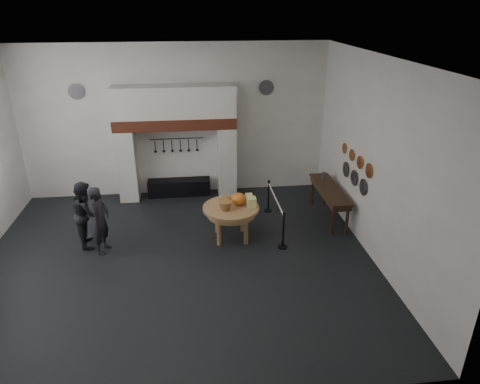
{
  "coord_description": "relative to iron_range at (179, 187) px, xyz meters",
  "views": [
    {
      "loc": [
        0.43,
        -8.55,
        5.49
      ],
      "look_at": [
        1.53,
        0.68,
        1.35
      ],
      "focal_mm": 32.0,
      "sensor_mm": 36.0,
      "label": 1
    }
  ],
  "objects": [
    {
      "name": "barrier_post_near",
      "position": [
        2.53,
        -3.45,
        0.2
      ],
      "size": [
        0.05,
        0.05,
        0.9
      ],
      "primitive_type": "cylinder",
      "color": "black",
      "rests_on": "floor"
    },
    {
      "name": "cheese_block_small",
      "position": [
        1.81,
        -2.59,
        0.72
      ],
      "size": [
        0.18,
        0.18,
        0.2
      ],
      "primitive_type": "cube",
      "color": "#FEF397",
      "rests_on": "work_table"
    },
    {
      "name": "bread_loaf",
      "position": [
        1.23,
        -2.49,
        0.69
      ],
      "size": [
        0.31,
        0.18,
        0.13
      ],
      "primitive_type": "ellipsoid",
      "color": "olive",
      "rests_on": "work_table"
    },
    {
      "name": "pumpkin",
      "position": [
        1.53,
        -2.74,
        0.78
      ],
      "size": [
        0.36,
        0.36,
        0.31
      ],
      "primitive_type": "ellipsoid",
      "color": "orange",
      "rests_on": "work_table"
    },
    {
      "name": "copper_pan_a",
      "position": [
        4.46,
        -3.52,
        1.7
      ],
      "size": [
        0.03,
        0.34,
        0.34
      ],
      "primitive_type": "cylinder",
      "rotation": [
        0.0,
        1.57,
        0.0
      ],
      "color": "#C6662D",
      "rests_on": "wall_right"
    },
    {
      "name": "cheese_block_big",
      "position": [
        1.83,
        -2.89,
        0.74
      ],
      "size": [
        0.22,
        0.22,
        0.24
      ],
      "primitive_type": "cube",
      "color": "#FEFF98",
      "rests_on": "work_table"
    },
    {
      "name": "copper_pan_c",
      "position": [
        4.46,
        -2.42,
        1.7
      ],
      "size": [
        0.03,
        0.3,
        0.3
      ],
      "primitive_type": "cylinder",
      "rotation": [
        0.0,
        1.57,
        0.0
      ],
      "color": "#C6662D",
      "rests_on": "wall_right"
    },
    {
      "name": "copper_pan_d",
      "position": [
        4.46,
        -1.87,
        1.7
      ],
      "size": [
        0.03,
        0.28,
        0.28
      ],
      "primitive_type": "cylinder",
      "rotation": [
        0.0,
        1.57,
        0.0
      ],
      "color": "#C6662D",
      "rests_on": "wall_right"
    },
    {
      "name": "ceiling",
      "position": [
        0.0,
        -3.72,
        4.25
      ],
      "size": [
        9.0,
        8.0,
        0.02
      ],
      "primitive_type": "cube",
      "color": "silver",
      "rests_on": "wall_back"
    },
    {
      "name": "iron_range",
      "position": [
        0.0,
        0.0,
        0.0
      ],
      "size": [
        1.9,
        0.45,
        0.5
      ],
      "primitive_type": "cube",
      "color": "black",
      "rests_on": "floor"
    },
    {
      "name": "visitor_near",
      "position": [
        -1.77,
        -3.09,
        0.58
      ],
      "size": [
        0.53,
        0.69,
        1.67
      ],
      "primitive_type": "imported",
      "rotation": [
        0.0,
        0.0,
        1.33
      ],
      "color": "black",
      "rests_on": "floor"
    },
    {
      "name": "wall_right",
      "position": [
        4.5,
        -3.72,
        2.0
      ],
      "size": [
        0.02,
        8.0,
        4.5
      ],
      "primitive_type": "cube",
      "color": "white",
      "rests_on": "floor"
    },
    {
      "name": "barrier_rope",
      "position": [
        2.53,
        -2.45,
        0.6
      ],
      "size": [
        0.04,
        2.0,
        0.04
      ],
      "primitive_type": "cylinder",
      "rotation": [
        1.57,
        0.0,
        0.0
      ],
      "color": "white",
      "rests_on": "barrier_post_near"
    },
    {
      "name": "wall_front",
      "position": [
        0.0,
        -7.72,
        2.0
      ],
      "size": [
        9.0,
        0.02,
        4.5
      ],
      "primitive_type": "cube",
      "color": "white",
      "rests_on": "floor"
    },
    {
      "name": "chimney_pier_right",
      "position": [
        1.48,
        -0.07,
        0.82
      ],
      "size": [
        0.55,
        0.7,
        2.15
      ],
      "primitive_type": "cube",
      "color": "silver",
      "rests_on": "floor"
    },
    {
      "name": "visitor_far",
      "position": [
        -2.17,
        -2.69,
        0.57
      ],
      "size": [
        0.78,
        0.92,
        1.64
      ],
      "primitive_type": "imported",
      "rotation": [
        0.0,
        0.0,
        1.8
      ],
      "color": "black",
      "rests_on": "floor"
    },
    {
      "name": "utensil_rail",
      "position": [
        0.0,
        0.2,
        1.5
      ],
      "size": [
        1.6,
        0.02,
        0.02
      ],
      "primitive_type": "cylinder",
      "rotation": [
        0.0,
        1.57,
        0.0
      ],
      "color": "black",
      "rests_on": "wall_back"
    },
    {
      "name": "chimney_pier_left",
      "position": [
        -1.48,
        -0.07,
        0.82
      ],
      "size": [
        0.55,
        0.7,
        2.15
      ],
      "primitive_type": "cube",
      "color": "silver",
      "rests_on": "floor"
    },
    {
      "name": "chimney_hood",
      "position": [
        0.0,
        -0.07,
        2.67
      ],
      "size": [
        3.5,
        0.7,
        0.9
      ],
      "primitive_type": "cube",
      "color": "silver",
      "rests_on": "hearth_brick_band"
    },
    {
      "name": "pewter_plate_right",
      "position": [
        4.46,
        -2.12,
        1.2
      ],
      "size": [
        0.03,
        0.4,
        0.4
      ],
      "primitive_type": "cylinder",
      "rotation": [
        0.0,
        1.57,
        0.0
      ],
      "color": "#4C4C51",
      "rests_on": "wall_right"
    },
    {
      "name": "pewter_plate_back_right",
      "position": [
        2.7,
        0.24,
        2.95
      ],
      "size": [
        0.44,
        0.03,
        0.44
      ],
      "primitive_type": "cylinder",
      "rotation": [
        1.57,
        0.0,
        0.0
      ],
      "color": "#4C4C51",
      "rests_on": "wall_back"
    },
    {
      "name": "hearth_brick_band",
      "position": [
        0.0,
        -0.07,
        2.06
      ],
      "size": [
        3.5,
        0.72,
        0.32
      ],
      "primitive_type": "cube",
      "color": "#9E442B",
      "rests_on": "chimney_pier_left"
    },
    {
      "name": "pewter_jug",
      "position": [
        4.1,
        -1.46,
        0.76
      ],
      "size": [
        0.12,
        0.12,
        0.22
      ],
      "primitive_type": "cylinder",
      "color": "#535358",
      "rests_on": "side_table"
    },
    {
      "name": "floor",
      "position": [
        0.0,
        -3.72,
        -0.25
      ],
      "size": [
        9.0,
        8.0,
        0.02
      ],
      "primitive_type": "cube",
      "color": "black",
      "rests_on": "ground"
    },
    {
      "name": "copper_pan_b",
      "position": [
        4.46,
        -2.97,
        1.7
      ],
      "size": [
        0.03,
        0.32,
        0.32
      ],
      "primitive_type": "cylinder",
      "rotation": [
        0.0,
        1.57,
        0.0
      ],
      "color": "#C6662D",
      "rests_on": "wall_right"
    },
    {
      "name": "wall_back",
      "position": [
        0.0,
        0.28,
        2.0
      ],
      "size": [
        9.0,
        0.02,
        4.5
      ],
      "primitive_type": "cube",
      "color": "white",
      "rests_on": "floor"
    },
    {
      "name": "work_table",
      "position": [
        1.33,
        -2.84,
        0.59
      ],
      "size": [
        1.45,
        1.45,
        0.07
      ],
      "primitive_type": "cylinder",
      "rotation": [
        0.0,
        0.0,
        0.04
      ],
      "color": "#AA7350",
      "rests_on": "floor"
    },
    {
      "name": "pewter_plate_left",
      "position": [
        4.46,
        -3.32,
        1.2
      ],
      "size": [
        0.03,
        0.4,
        0.4
      ],
      "primitive_type": "cylinder",
      "rotation": [
        0.0,
        1.57,
        0.0
      ],
      "color": "#4C4C51",
      "rests_on": "wall_right"
    },
    {
      "name": "wicker_basket",
      "position": [
        1.18,
        -2.99,
        0.73
      ],
      "size": [
        0.33,
        0.33,
        0.22
      ],
      "primitive_type": "cone",
      "rotation": [
        3.14,
        0.0,
        0.04
      ],
      "color": "olive",
      "rests_on": "work_table"
    },
    {
      "name": "pewter_plate_mid",
      "position": [
        4.46,
        -2.72,
        1.2
      ],
      "size": [
        0.03,
        0.4,
        0.4
      ],
      "primitive_type": "cylinder",
      "rotation": [
        0.0,
        1.57,
        0.0
      ],
      "color": "#4C4C51",
      "rests_on": "wall_right"
    },
    {
      "name": "side_table",
      "position": [
        4.1,
        -2.06,
        0.62
      ],
      "size": [
        0.55,
        2.2,
        0.06
      ],
      "primitive_type": "cube",
      "color": "#3C2916",
      "rests_on": "floor"
    },
    {
      "name": "pewter_plate_back_left",
      "position": [
        -2.7,
        0.24,
        2.95
      ],
      "size": [
        0.44,
        0.03,
        0.44
      ],
      "primitive_type": "cylinder",
      "rotation": [
        1.57,
        0.0,
        0.0
      ],
      "color": "#4C4C51",
      "rests_on": "wall_back"
    },
    {
      "name": "barrier_post_far",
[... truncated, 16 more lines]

